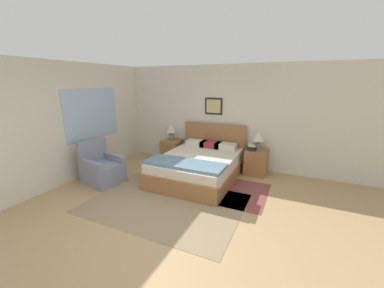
% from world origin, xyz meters
% --- Properties ---
extents(ground_plane, '(16.00, 16.00, 0.00)m').
position_xyz_m(ground_plane, '(0.00, 0.00, 0.00)').
color(ground_plane, tan).
extents(wall_back, '(7.82, 0.09, 2.60)m').
position_xyz_m(wall_back, '(-0.00, 3.27, 1.30)').
color(wall_back, beige).
rests_on(wall_back, ground_plane).
extents(wall_left, '(0.08, 5.64, 2.60)m').
position_xyz_m(wall_left, '(-2.74, 1.62, 1.31)').
color(wall_left, beige).
rests_on(wall_left, ground_plane).
extents(area_rug_main, '(2.77, 1.99, 0.01)m').
position_xyz_m(area_rug_main, '(-0.26, 0.76, 0.00)').
color(area_rug_main, '#897556').
rests_on(area_rug_main, ground_plane).
extents(area_rug_bedside, '(0.80, 1.35, 0.01)m').
position_xyz_m(area_rug_bedside, '(1.02, 1.75, 0.00)').
color(area_rug_bedside, brown).
rests_on(area_rug_bedside, ground_plane).
extents(bed, '(1.67, 2.17, 1.12)m').
position_xyz_m(bed, '(-0.18, 2.13, 0.30)').
color(bed, '#936038').
rests_on(bed, ground_plane).
extents(armchair, '(0.89, 0.81, 0.92)m').
position_xyz_m(armchair, '(-2.04, 1.01, 0.30)').
color(armchair, gray).
rests_on(armchair, ground_plane).
extents(nightstand_near_window, '(0.50, 0.54, 0.61)m').
position_xyz_m(nightstand_near_window, '(-1.34, 2.93, 0.30)').
color(nightstand_near_window, '#936038').
rests_on(nightstand_near_window, ground_plane).
extents(nightstand_by_door, '(0.50, 0.54, 0.61)m').
position_xyz_m(nightstand_by_door, '(0.98, 2.93, 0.30)').
color(nightstand_by_door, '#936038').
rests_on(nightstand_by_door, ground_plane).
extents(table_lamp_near_window, '(0.29, 0.29, 0.46)m').
position_xyz_m(table_lamp_near_window, '(-1.35, 2.93, 0.92)').
color(table_lamp_near_window, slate).
rests_on(table_lamp_near_window, nightstand_near_window).
extents(table_lamp_by_door, '(0.29, 0.29, 0.46)m').
position_xyz_m(table_lamp_by_door, '(1.00, 2.93, 0.92)').
color(table_lamp_by_door, slate).
rests_on(table_lamp_by_door, nightstand_by_door).
extents(book_thick_bottom, '(0.24, 0.24, 0.04)m').
position_xyz_m(book_thick_bottom, '(0.87, 2.88, 0.63)').
color(book_thick_bottom, '#232328').
rests_on(book_thick_bottom, nightstand_by_door).
extents(book_hardcover_middle, '(0.16, 0.22, 0.04)m').
position_xyz_m(book_hardcover_middle, '(0.87, 2.88, 0.66)').
color(book_hardcover_middle, '#232328').
rests_on(book_hardcover_middle, book_thick_bottom).
extents(book_novel_upper, '(0.23, 0.25, 0.03)m').
position_xyz_m(book_novel_upper, '(0.87, 2.88, 0.70)').
color(book_novel_upper, '#232328').
rests_on(book_novel_upper, book_hardcover_middle).
extents(book_slim_near_top, '(0.21, 0.29, 0.04)m').
position_xyz_m(book_slim_near_top, '(0.87, 2.88, 0.73)').
color(book_slim_near_top, beige).
rests_on(book_slim_near_top, book_novel_upper).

